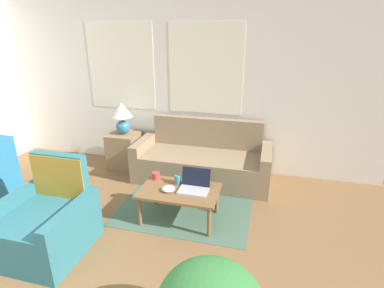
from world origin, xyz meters
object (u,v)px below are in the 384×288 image
at_px(armchair, 47,224).
at_px(table_lamp, 122,115).
at_px(coffee_table, 179,193).
at_px(laptop, 194,186).
at_px(snack_bowl, 168,189).
at_px(couch, 203,162).
at_px(cup_yellow, 178,180).
at_px(cup_navy, 156,176).

height_order(armchair, table_lamp, table_lamp).
distance_m(table_lamp, coffee_table, 1.82).
relative_size(coffee_table, laptop, 2.71).
xyz_separation_m(table_lamp, snack_bowl, (1.17, -1.25, -0.45)).
bearing_deg(coffee_table, snack_bowl, -152.24).
bearing_deg(laptop, armchair, -147.11).
relative_size(couch, table_lamp, 3.91).
relative_size(couch, snack_bowl, 12.97).
bearing_deg(armchair, cup_yellow, 40.75).
relative_size(coffee_table, snack_bowl, 5.95).
bearing_deg(cup_yellow, armchair, -139.25).
xyz_separation_m(coffee_table, laptop, (0.17, 0.04, 0.10)).
distance_m(armchair, coffee_table, 1.39).
relative_size(table_lamp, laptop, 1.51).
distance_m(armchair, cup_navy, 1.26).
height_order(cup_yellow, snack_bowl, cup_yellow).
distance_m(table_lamp, cup_yellow, 1.67).
distance_m(cup_yellow, snack_bowl, 0.20).
bearing_deg(laptop, couch, 97.44).
relative_size(couch, cup_yellow, 17.81).
distance_m(couch, armchair, 2.23).
bearing_deg(snack_bowl, table_lamp, 133.06).
relative_size(table_lamp, cup_navy, 5.15).
height_order(laptop, snack_bowl, laptop).
bearing_deg(cup_yellow, laptop, -21.51).
relative_size(armchair, snack_bowl, 6.05).
relative_size(cup_navy, cup_yellow, 0.88).
xyz_separation_m(couch, table_lamp, (-1.31, 0.08, 0.60)).
bearing_deg(laptop, table_lamp, 141.44).
xyz_separation_m(table_lamp, cup_navy, (0.92, -1.01, -0.43)).
relative_size(cup_navy, snack_bowl, 0.64).
xyz_separation_m(couch, snack_bowl, (-0.14, -1.17, 0.15)).
distance_m(coffee_table, laptop, 0.20).
bearing_deg(cup_navy, snack_bowl, -45.08).
bearing_deg(cup_navy, cup_yellow, -11.18).
bearing_deg(coffee_table, armchair, -144.83).
distance_m(armchair, laptop, 1.55).
bearing_deg(laptop, snack_bowl, -160.16).
xyz_separation_m(cup_navy, cup_yellow, (0.30, -0.06, 0.01)).
bearing_deg(armchair, snack_bowl, 35.90).
bearing_deg(table_lamp, armchair, -85.76).
relative_size(cup_yellow, snack_bowl, 0.73).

